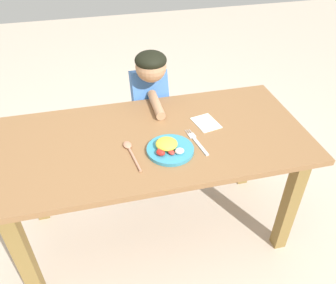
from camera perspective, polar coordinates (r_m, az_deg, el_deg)
ground_plane at (r=2.11m, az=-1.94°, el=-14.16°), size 8.00×8.00×0.00m
dining_table at (r=1.70m, az=-2.35°, el=-2.13°), size 1.48×0.70×0.68m
plate at (r=1.53m, az=0.19°, el=-1.03°), size 0.21×0.21×0.05m
fork at (r=1.60m, az=4.82°, el=0.00°), size 0.05×0.21×0.01m
spoon at (r=1.55m, az=-6.29°, el=-1.41°), size 0.06×0.22×0.02m
person at (r=2.08m, az=-2.92°, el=4.54°), size 0.20×0.41×0.95m
napkin at (r=1.73m, az=6.32°, el=3.18°), size 0.13×0.16×0.00m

